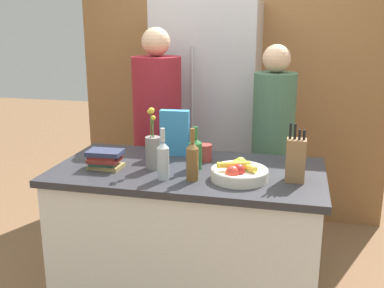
% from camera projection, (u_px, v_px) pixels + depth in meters
% --- Properties ---
extents(kitchen_island, '(1.55, 0.80, 0.94)m').
position_uv_depth(kitchen_island, '(188.00, 242.00, 2.71)').
color(kitchen_island, silver).
rests_on(kitchen_island, ground_plane).
extents(back_wall_wood, '(2.75, 0.12, 2.60)m').
position_uv_depth(back_wall_wood, '(231.00, 75.00, 4.00)').
color(back_wall_wood, olive).
rests_on(back_wall_wood, ground_plane).
extents(refrigerator, '(0.82, 0.63, 1.92)m').
position_uv_depth(refrigerator, '(208.00, 120.00, 3.79)').
color(refrigerator, '#B7B7BC').
rests_on(refrigerator, ground_plane).
extents(fruit_bowl, '(0.31, 0.31, 0.10)m').
position_uv_depth(fruit_bowl, '(239.00, 173.00, 2.39)').
color(fruit_bowl, silver).
rests_on(fruit_bowl, kitchen_island).
extents(knife_block, '(0.10, 0.09, 0.31)m').
position_uv_depth(knife_block, '(296.00, 160.00, 2.35)').
color(knife_block, olive).
rests_on(knife_block, kitchen_island).
extents(flower_vase, '(0.09, 0.09, 0.36)m').
position_uv_depth(flower_vase, '(153.00, 150.00, 2.56)').
color(flower_vase, gray).
rests_on(flower_vase, kitchen_island).
extents(cereal_box, '(0.19, 0.07, 0.29)m').
position_uv_depth(cereal_box, '(175.00, 133.00, 2.82)').
color(cereal_box, teal).
rests_on(cereal_box, kitchen_island).
extents(coffee_mug, '(0.11, 0.11, 0.10)m').
position_uv_depth(coffee_mug, '(204.00, 152.00, 2.72)').
color(coffee_mug, '#99332D').
rests_on(coffee_mug, kitchen_island).
extents(book_stack, '(0.20, 0.16, 0.11)m').
position_uv_depth(book_stack, '(105.00, 159.00, 2.58)').
color(book_stack, '#99844C').
rests_on(book_stack, kitchen_island).
extents(bottle_oil, '(0.07, 0.07, 0.28)m').
position_uv_depth(bottle_oil, '(192.00, 160.00, 2.37)').
color(bottle_oil, brown).
rests_on(bottle_oil, kitchen_island).
extents(bottle_vinegar, '(0.08, 0.08, 0.25)m').
position_uv_depth(bottle_vinegar, '(195.00, 152.00, 2.56)').
color(bottle_vinegar, '#286633').
rests_on(bottle_vinegar, kitchen_island).
extents(bottle_wine, '(0.07, 0.07, 0.28)m').
position_uv_depth(bottle_wine, '(163.00, 159.00, 2.38)').
color(bottle_wine, '#B2BCC1').
rests_on(bottle_wine, kitchen_island).
extents(person_at_sink, '(0.35, 0.35, 1.72)m').
position_uv_depth(person_at_sink, '(158.00, 133.00, 3.29)').
color(person_at_sink, '#383842').
rests_on(person_at_sink, ground_plane).
extents(person_in_blue, '(0.29, 0.29, 1.61)m').
position_uv_depth(person_in_blue, '(272.00, 146.00, 3.14)').
color(person_in_blue, '#383842').
rests_on(person_in_blue, ground_plane).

